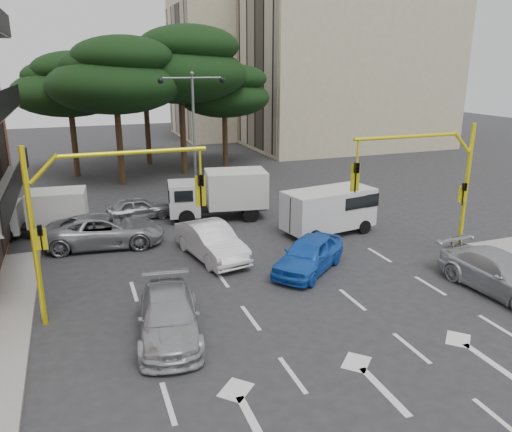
{
  "coord_description": "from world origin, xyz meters",
  "views": [
    {
      "loc": [
        -7.13,
        -14.46,
        8.35
      ],
      "look_at": [
        0.51,
        6.26,
        1.6
      ],
      "focal_mm": 35.0,
      "sensor_mm": 36.0,
      "label": 1
    }
  ],
  "objects_px": {
    "signal_mast_right": "(434,176)",
    "car_white_hatch": "(211,241)",
    "signal_mast_left": "(90,208)",
    "street_lamp_center": "(193,114)",
    "car_silver_wagon": "(169,316)",
    "car_silver_parked": "(501,274)",
    "box_truck_a": "(41,214)",
    "car_blue_compact": "(309,254)",
    "car_silver_cross_b": "(139,208)",
    "car_silver_cross_a": "(105,230)",
    "box_truck_b": "(219,195)",
    "van_white": "(329,211)"
  },
  "relations": [
    {
      "from": "van_white",
      "to": "car_silver_cross_b",
      "type": "bearing_deg",
      "value": -133.07
    },
    {
      "from": "signal_mast_right",
      "to": "van_white",
      "type": "height_order",
      "value": "signal_mast_right"
    },
    {
      "from": "car_white_hatch",
      "to": "car_silver_cross_a",
      "type": "xyz_separation_m",
      "value": [
        -4.32,
        3.25,
        -0.01
      ]
    },
    {
      "from": "box_truck_a",
      "to": "box_truck_b",
      "type": "relative_size",
      "value": 0.84
    },
    {
      "from": "signal_mast_right",
      "to": "box_truck_a",
      "type": "xyz_separation_m",
      "value": [
        -15.8,
        9.84,
        -2.75
      ]
    },
    {
      "from": "car_silver_wagon",
      "to": "car_silver_parked",
      "type": "height_order",
      "value": "car_silver_parked"
    },
    {
      "from": "car_silver_wagon",
      "to": "box_truck_a",
      "type": "height_order",
      "value": "box_truck_a"
    },
    {
      "from": "car_silver_cross_a",
      "to": "car_blue_compact",
      "type": "bearing_deg",
      "value": -120.99
    },
    {
      "from": "car_silver_parked",
      "to": "box_truck_b",
      "type": "distance_m",
      "value": 14.85
    },
    {
      "from": "signal_mast_left",
      "to": "van_white",
      "type": "xyz_separation_m",
      "value": [
        11.57,
        5.11,
        -2.72
      ]
    },
    {
      "from": "street_lamp_center",
      "to": "car_silver_wagon",
      "type": "distance_m",
      "value": 17.54
    },
    {
      "from": "signal_mast_left",
      "to": "street_lamp_center",
      "type": "xyz_separation_m",
      "value": [
        6.8,
        14.01,
        1.54
      ]
    },
    {
      "from": "signal_mast_right",
      "to": "signal_mast_left",
      "type": "bearing_deg",
      "value": 180.0
    },
    {
      "from": "signal_mast_right",
      "to": "street_lamp_center",
      "type": "relative_size",
      "value": 0.77
    },
    {
      "from": "signal_mast_left",
      "to": "car_silver_cross_b",
      "type": "height_order",
      "value": "signal_mast_left"
    },
    {
      "from": "car_silver_wagon",
      "to": "box_truck_b",
      "type": "bearing_deg",
      "value": 75.17
    },
    {
      "from": "signal_mast_left",
      "to": "car_blue_compact",
      "type": "relative_size",
      "value": 1.38
    },
    {
      "from": "car_white_hatch",
      "to": "car_silver_cross_b",
      "type": "relative_size",
      "value": 1.3
    },
    {
      "from": "car_silver_wagon",
      "to": "signal_mast_right",
      "type": "bearing_deg",
      "value": 19.11
    },
    {
      "from": "car_silver_parked",
      "to": "box_truck_b",
      "type": "xyz_separation_m",
      "value": [
        -7.38,
        12.87,
        0.61
      ]
    },
    {
      "from": "box_truck_b",
      "to": "signal_mast_left",
      "type": "bearing_deg",
      "value": 152.87
    },
    {
      "from": "street_lamp_center",
      "to": "car_silver_cross_a",
      "type": "height_order",
      "value": "street_lamp_center"
    },
    {
      "from": "car_blue_compact",
      "to": "car_silver_parked",
      "type": "height_order",
      "value": "car_silver_parked"
    },
    {
      "from": "signal_mast_right",
      "to": "street_lamp_center",
      "type": "bearing_deg",
      "value": 115.91
    },
    {
      "from": "car_silver_parked",
      "to": "car_silver_wagon",
      "type": "bearing_deg",
      "value": 169.78
    },
    {
      "from": "car_white_hatch",
      "to": "car_silver_wagon",
      "type": "xyz_separation_m",
      "value": [
        -3.05,
        -6.05,
        -0.09
      ]
    },
    {
      "from": "car_white_hatch",
      "to": "box_truck_a",
      "type": "relative_size",
      "value": 1.02
    },
    {
      "from": "car_white_hatch",
      "to": "car_silver_cross_b",
      "type": "xyz_separation_m",
      "value": [
        -2.25,
        7.14,
        -0.16
      ]
    },
    {
      "from": "car_silver_cross_b",
      "to": "street_lamp_center",
      "type": "bearing_deg",
      "value": -55.56
    },
    {
      "from": "car_silver_cross_a",
      "to": "van_white",
      "type": "xyz_separation_m",
      "value": [
        10.85,
        -2.01,
        0.4
      ]
    },
    {
      "from": "car_silver_parked",
      "to": "car_silver_cross_a",
      "type": "bearing_deg",
      "value": 137.76
    },
    {
      "from": "car_blue_compact",
      "to": "van_white",
      "type": "relative_size",
      "value": 0.93
    },
    {
      "from": "street_lamp_center",
      "to": "box_truck_b",
      "type": "distance_m",
      "value": 6.08
    },
    {
      "from": "car_silver_wagon",
      "to": "car_silver_cross_b",
      "type": "bearing_deg",
      "value": 95.02
    },
    {
      "from": "car_silver_cross_a",
      "to": "car_silver_cross_b",
      "type": "height_order",
      "value": "car_silver_cross_a"
    },
    {
      "from": "van_white",
      "to": "street_lamp_center",
      "type": "bearing_deg",
      "value": -161.02
    },
    {
      "from": "signal_mast_right",
      "to": "car_silver_cross_a",
      "type": "distance_m",
      "value": 15.06
    },
    {
      "from": "signal_mast_right",
      "to": "car_white_hatch",
      "type": "xyz_separation_m",
      "value": [
        -8.58,
        3.87,
        -3.11
      ]
    },
    {
      "from": "signal_mast_left",
      "to": "box_truck_a",
      "type": "xyz_separation_m",
      "value": [
        -2.2,
        9.84,
        -2.75
      ]
    },
    {
      "from": "car_silver_cross_b",
      "to": "box_truck_a",
      "type": "height_order",
      "value": "box_truck_a"
    },
    {
      "from": "car_blue_compact",
      "to": "box_truck_a",
      "type": "height_order",
      "value": "box_truck_a"
    },
    {
      "from": "signal_mast_right",
      "to": "signal_mast_left",
      "type": "height_order",
      "value": "same"
    },
    {
      "from": "signal_mast_left",
      "to": "car_silver_parked",
      "type": "bearing_deg",
      "value": -13.12
    },
    {
      "from": "box_truck_b",
      "to": "car_silver_cross_b",
      "type": "bearing_deg",
      "value": 79.84
    },
    {
      "from": "street_lamp_center",
      "to": "car_silver_cross_a",
      "type": "xyz_separation_m",
      "value": [
        -6.09,
        -6.89,
        -4.66
      ]
    },
    {
      "from": "box_truck_a",
      "to": "car_silver_parked",
      "type": "bearing_deg",
      "value": -122.88
    },
    {
      "from": "car_silver_wagon",
      "to": "car_silver_cross_a",
      "type": "distance_m",
      "value": 9.39
    },
    {
      "from": "van_white",
      "to": "box_truck_a",
      "type": "distance_m",
      "value": 14.55
    },
    {
      "from": "car_silver_parked",
      "to": "car_silver_cross_b",
      "type": "bearing_deg",
      "value": 124.16
    },
    {
      "from": "signal_mast_left",
      "to": "car_silver_cross_b",
      "type": "xyz_separation_m",
      "value": [
        2.79,
        11.01,
        -3.27
      ]
    }
  ]
}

